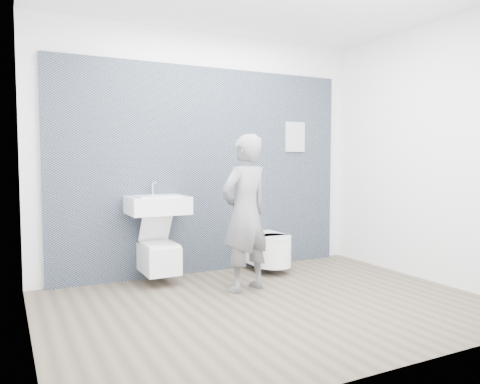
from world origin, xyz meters
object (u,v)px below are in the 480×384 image
visitor (245,213)px  washbasin (158,205)px  toilet_rounded (269,249)px  toilet_square (159,256)px

visitor → washbasin: bearing=-59.4°
toilet_rounded → visitor: size_ratio=0.42×
toilet_square → toilet_rounded: (1.32, -0.09, -0.02)m
washbasin → toilet_square: bearing=-90.0°
toilet_square → washbasin: bearing=90.0°
toilet_square → toilet_rounded: 1.32m
toilet_rounded → toilet_square: bearing=176.2°
toilet_square → visitor: (0.70, -0.66, 0.50)m
washbasin → visitor: (0.70, -0.68, -0.06)m
washbasin → toilet_rounded: bearing=-4.5°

